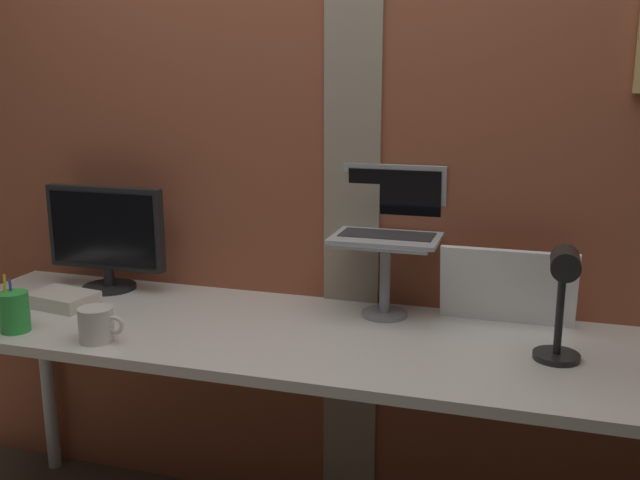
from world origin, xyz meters
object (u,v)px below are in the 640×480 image
pen_cup (14,312)px  monitor (106,233)px  laptop (390,218)px  desk_lamp (562,294)px  whiteboard_panel (507,287)px  coffee_mug (97,325)px

pen_cup → monitor: bearing=86.9°
laptop → monitor: bearing=-176.4°
desk_lamp → laptop: bearing=146.9°
monitor → desk_lamp: size_ratio=1.34×
pen_cup → whiteboard_panel: bearing=19.2°
whiteboard_panel → desk_lamp: desk_lamp is taller
laptop → coffee_mug: 0.90m
laptop → whiteboard_panel: laptop is taller
monitor → pen_cup: 0.46m
desk_lamp → pen_cup: desk_lamp is taller
monitor → pen_cup: monitor is taller
laptop → desk_lamp: laptop is taller
desk_lamp → pen_cup: size_ratio=1.89×
whiteboard_panel → pen_cup: size_ratio=2.32×
monitor → laptop: laptop is taller
laptop → pen_cup: laptop is taller
whiteboard_panel → coffee_mug: whiteboard_panel is taller
whiteboard_panel → coffee_mug: bearing=-156.4°
monitor → desk_lamp: bearing=-10.3°
laptop → coffee_mug: laptop is taller
desk_lamp → whiteboard_panel: bearing=115.6°
desk_lamp → pen_cup: (-1.48, -0.18, -0.14)m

